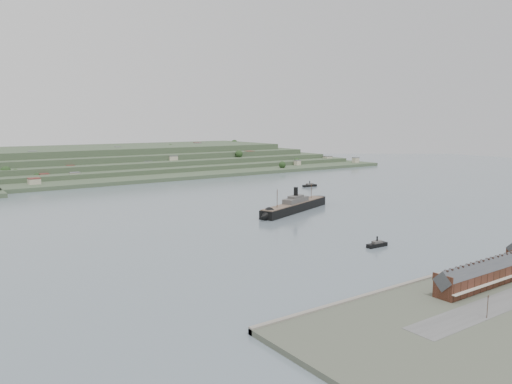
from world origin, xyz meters
TOP-DOWN VIEW (x-y plane):
  - ground at (0.00, 0.00)m, footprint 1400.00×1400.00m
  - terrace_row at (-10.00, -168.02)m, footprint 55.60×9.80m
  - far_peninsula at (27.91, 393.10)m, footprint 760.00×309.00m
  - steamship at (36.74, 9.03)m, footprint 86.42×40.73m
  - tugboat at (8.60, -96.50)m, footprint 13.04×3.89m
  - ferry_east at (140.19, 108.79)m, footprint 16.04×5.09m

SIDE VIEW (x-z plane):
  - ground at x=0.00m, z-range 0.00..0.00m
  - tugboat at x=8.60m, z-range -1.49..4.33m
  - ferry_east at x=140.19m, z-range -1.54..4.41m
  - steamship at x=36.74m, z-range -6.83..14.83m
  - terrace_row at x=-10.00m, z-range 1.30..12.38m
  - far_peninsula at x=27.91m, z-range -3.12..26.88m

